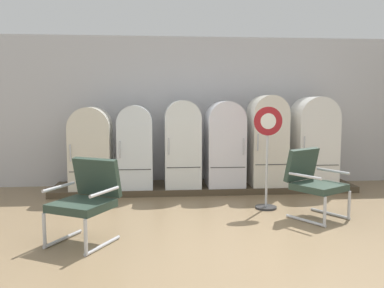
# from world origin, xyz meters

# --- Properties ---
(ground) EXTENTS (12.00, 10.00, 0.05)m
(ground) POSITION_xyz_m (0.00, 0.00, -0.03)
(ground) COLOR #8A7151
(back_wall) EXTENTS (11.76, 0.12, 2.81)m
(back_wall) POSITION_xyz_m (0.00, 3.66, 1.42)
(back_wall) COLOR silver
(back_wall) RESTS_ON ground
(display_plinth) EXTENTS (5.35, 0.95, 0.11)m
(display_plinth) POSITION_xyz_m (0.00, 3.02, 0.05)
(display_plinth) COLOR #4A3D2B
(display_plinth) RESTS_ON ground
(refrigerator_0) EXTENTS (0.69, 0.64, 1.40)m
(refrigerator_0) POSITION_xyz_m (-1.98, 2.90, 0.84)
(refrigerator_0) COLOR silver
(refrigerator_0) RESTS_ON display_plinth
(refrigerator_1) EXTENTS (0.59, 0.63, 1.42)m
(refrigerator_1) POSITION_xyz_m (-1.23, 2.89, 0.86)
(refrigerator_1) COLOR white
(refrigerator_1) RESTS_ON display_plinth
(refrigerator_2) EXTENTS (0.62, 0.72, 1.51)m
(refrigerator_2) POSITION_xyz_m (-0.41, 2.93, 0.91)
(refrigerator_2) COLOR white
(refrigerator_2) RESTS_ON display_plinth
(refrigerator_3) EXTENTS (0.65, 0.67, 1.50)m
(refrigerator_3) POSITION_xyz_m (0.35, 2.91, 0.90)
(refrigerator_3) COLOR white
(refrigerator_3) RESTS_ON display_plinth
(refrigerator_4) EXTENTS (0.62, 0.65, 1.60)m
(refrigerator_4) POSITION_xyz_m (1.11, 2.90, 0.96)
(refrigerator_4) COLOR silver
(refrigerator_4) RESTS_ON display_plinth
(refrigerator_5) EXTENTS (0.72, 0.71, 1.58)m
(refrigerator_5) POSITION_xyz_m (1.97, 2.93, 0.94)
(refrigerator_5) COLOR white
(refrigerator_5) RESTS_ON display_plinth
(armchair_left) EXTENTS (0.85, 0.89, 0.94)m
(armchair_left) POSITION_xyz_m (-1.66, 0.44, 0.52)
(armchair_left) COLOR silver
(armchair_left) RESTS_ON ground
(armchair_right) EXTENTS (0.87, 0.90, 0.94)m
(armchair_right) POSITION_xyz_m (1.29, 1.18, 0.52)
(armchair_right) COLOR silver
(armchair_right) RESTS_ON ground
(sign_stand) EXTENTS (0.42, 0.32, 1.52)m
(sign_stand) POSITION_xyz_m (0.77, 1.67, 0.72)
(sign_stand) COLOR #2D2D30
(sign_stand) RESTS_ON ground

